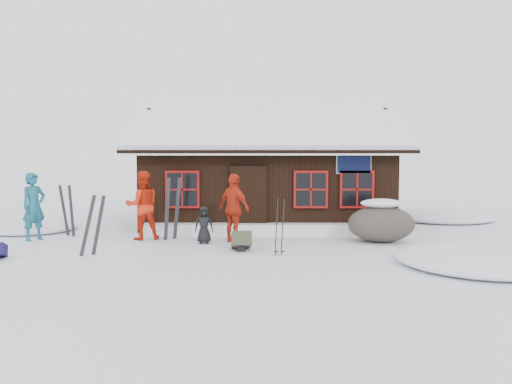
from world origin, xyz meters
TOP-DOWN VIEW (x-y plane):
  - ground at (0.00, 0.00)m, footprint 120.00×120.00m
  - mountain_hut at (1.50, 4.98)m, footprint 8.90×6.09m
  - snow_drift at (1.50, 2.25)m, footprint 7.60×0.60m
  - snow_mounds at (1.65, 1.86)m, footprint 20.60×13.20m
  - skier_teal at (-5.07, 1.18)m, footprint 0.76×0.83m
  - skier_orange_left at (-2.07, 1.32)m, footprint 1.15×1.03m
  - skier_orange_right at (0.55, 0.82)m, footprint 1.11×1.10m
  - skier_crouched at (-0.26, 0.69)m, footprint 0.53×0.37m
  - boulder at (4.58, 0.92)m, footprint 1.82×1.36m
  - ski_pair_left at (-2.71, -0.96)m, footprint 0.64×0.22m
  - ski_pair_mid at (-4.43, 1.97)m, footprint 0.52×0.21m
  - ski_pair_right at (-1.24, 1.39)m, footprint 0.49×0.29m
  - ski_poles at (1.71, -0.89)m, footprint 0.25×0.12m
  - backpack_olive at (0.78, -0.31)m, footprint 0.54×0.68m

SIDE VIEW (x-z plane):
  - ground at x=0.00m, z-range 0.00..0.00m
  - snow_mounds at x=1.65m, z-range -0.24..0.24m
  - backpack_olive at x=0.78m, z-range 0.00..0.35m
  - snow_drift at x=1.50m, z-range 0.00..0.35m
  - skier_crouched at x=-0.26m, z-range 0.00..1.01m
  - boulder at x=4.58m, z-range 0.01..1.07m
  - ski_poles at x=1.71m, z-range -0.04..1.34m
  - ski_pair_left at x=-2.71m, z-range -0.04..1.45m
  - ski_pair_mid at x=-4.43m, z-range -0.05..1.51m
  - ski_pair_right at x=-1.24m, z-range -0.05..1.76m
  - skier_orange_right at x=0.55m, z-range 0.00..1.89m
  - skier_teal at x=-5.07m, z-range 0.00..1.90m
  - skier_orange_left at x=-2.07m, z-range 0.00..1.94m
  - mountain_hut at x=1.50m, z-range -0.63..3.79m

